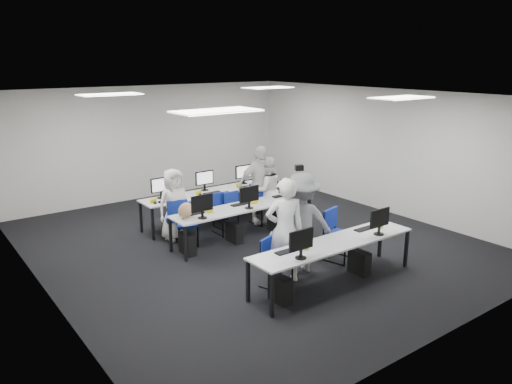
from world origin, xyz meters
TOP-DOWN VIEW (x-y plane):
  - room at (0.00, 0.00)m, footprint 9.00×9.02m
  - ceiling_panels at (0.00, 0.00)m, footprint 5.20×4.60m
  - desk_front at (0.00, -2.40)m, footprint 3.20×0.70m
  - desk_mid at (0.00, 0.20)m, footprint 3.20×0.70m
  - desk_back at (0.00, 1.60)m, footprint 3.20×0.70m
  - equipment_front at (-0.19, -2.42)m, footprint 2.51×0.41m
  - equipment_mid at (-0.19, 0.18)m, footprint 2.91×0.41m
  - equipment_back at (0.19, 1.62)m, footprint 2.91×0.41m
  - chair_0 at (-0.86, -1.92)m, footprint 0.53×0.55m
  - chair_1 at (0.81, -1.73)m, footprint 0.59×0.62m
  - chair_2 at (-1.09, 0.67)m, footprint 0.54×0.56m
  - chair_3 at (-0.09, 0.79)m, footprint 0.44×0.48m
  - chair_4 at (0.97, 0.85)m, footprint 0.46×0.50m
  - chair_5 at (-1.13, 1.07)m, footprint 0.55×0.58m
  - chair_6 at (0.13, 1.08)m, footprint 0.44×0.48m
  - chair_7 at (1.06, 0.93)m, footprint 0.57×0.59m
  - handbag at (-1.33, 0.24)m, footprint 0.42×0.35m
  - student_0 at (-0.60, -1.83)m, footprint 0.78×0.66m
  - student_1 at (1.07, 0.83)m, footprint 0.83×0.70m
  - student_2 at (-1.14, 1.10)m, footprint 0.76×0.52m
  - student_3 at (0.93, 0.91)m, footprint 1.12×0.67m
  - photographer at (-0.10, -1.68)m, footprint 1.32×1.08m
  - dslr_camera at (-0.03, -1.52)m, footprint 0.20×0.22m

SIDE VIEW (x-z plane):
  - chair_0 at x=-0.86m, z-range -0.15..0.67m
  - chair_2 at x=-1.09m, z-range -0.15..0.68m
  - chair_6 at x=0.13m, z-range -0.16..0.71m
  - chair_3 at x=-0.09m, z-range -0.16..0.71m
  - chair_7 at x=1.06m, z-range -0.16..0.72m
  - chair_5 at x=-1.13m, z-range -0.17..0.73m
  - chair_4 at x=0.97m, z-range -0.17..0.75m
  - chair_1 at x=0.81m, z-range -0.18..0.79m
  - equipment_mid at x=-0.19m, z-range -0.24..0.95m
  - equipment_back at x=0.19m, z-range -0.24..0.95m
  - equipment_front at x=-0.19m, z-range -0.24..0.95m
  - desk_front at x=0.00m, z-range 0.32..1.05m
  - desk_mid at x=0.00m, z-range 0.32..1.05m
  - desk_back at x=0.00m, z-range 0.32..1.05m
  - student_2 at x=-1.14m, z-range 0.00..1.51m
  - student_1 at x=1.07m, z-range 0.00..1.54m
  - handbag at x=-1.33m, z-range 0.73..1.02m
  - photographer at x=-0.10m, z-range 0.00..1.79m
  - student_3 at x=0.93m, z-range 0.00..1.79m
  - student_0 at x=-0.60m, z-range 0.00..1.81m
  - room at x=0.00m, z-range 0.00..3.00m
  - dslr_camera at x=-0.03m, z-range 1.80..1.90m
  - ceiling_panels at x=0.00m, z-range 2.98..2.99m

